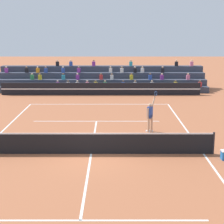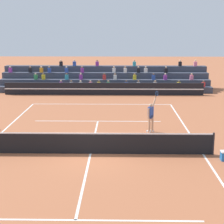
{
  "view_description": "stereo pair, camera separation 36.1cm",
  "coord_description": "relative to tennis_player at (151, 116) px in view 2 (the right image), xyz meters",
  "views": [
    {
      "loc": [
        1.02,
        -17.34,
        6.09
      ],
      "look_at": [
        0.97,
        4.36,
        1.1
      ],
      "focal_mm": 60.0,
      "sensor_mm": 36.0,
      "label": 1
    },
    {
      "loc": [
        1.38,
        -17.34,
        6.09
      ],
      "look_at": [
        0.97,
        4.36,
        1.1
      ],
      "focal_mm": 60.0,
      "sensor_mm": 36.0,
      "label": 2
    }
  ],
  "objects": [
    {
      "name": "tennis_player",
      "position": [
        0.0,
        0.0,
        0.0
      ],
      "size": [
        0.77,
        1.02,
        2.41
      ],
      "color": "tan",
      "rests_on": "ground"
    },
    {
      "name": "bleacher_stand",
      "position": [
        -3.25,
        15.35,
        -0.15
      ],
      "size": [
        20.14,
        3.8,
        2.83
      ],
      "color": "#383D4C",
      "rests_on": "ground"
    },
    {
      "name": "sponsor_banner_wall",
      "position": [
        -3.25,
        12.19,
        -0.43
      ],
      "size": [
        18.0,
        0.26,
        1.1
      ],
      "color": "black",
      "rests_on": "ground"
    },
    {
      "name": "ground_plane",
      "position": [
        -3.25,
        -3.95,
        -0.98
      ],
      "size": [
        120.0,
        120.0,
        0.0
      ],
      "primitive_type": "plane",
      "color": "#AD603D"
    },
    {
      "name": "tennis_ball",
      "position": [
        -3.24,
        -2.02,
        -0.95
      ],
      "size": [
        0.07,
        0.07,
        0.07
      ],
      "primitive_type": "sphere",
      "color": "#C6DB33",
      "rests_on": "ground"
    },
    {
      "name": "court_lines",
      "position": [
        -3.25,
        -3.95,
        -0.98
      ],
      "size": [
        11.1,
        23.9,
        0.01
      ],
      "color": "white",
      "rests_on": "ground"
    },
    {
      "name": "tennis_net",
      "position": [
        -3.25,
        -3.95,
        -0.44
      ],
      "size": [
        12.0,
        0.1,
        1.1
      ],
      "color": "black",
      "rests_on": "ground"
    }
  ]
}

